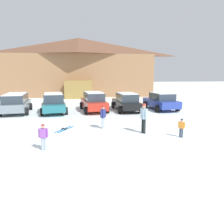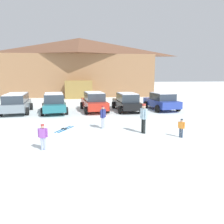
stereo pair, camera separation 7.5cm
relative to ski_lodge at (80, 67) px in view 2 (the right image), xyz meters
name	(u,v)px [view 2 (the right image)]	position (x,y,z in m)	size (l,w,h in m)	color
ground	(112,168)	(1.12, -27.25, -4.36)	(160.00, 160.00, 0.00)	white
ski_lodge	(80,67)	(0.00, 0.00, 0.00)	(22.27, 10.16, 8.60)	#986D48
parked_grey_wagon	(17,102)	(-5.38, -15.18, -3.46)	(2.53, 4.64, 1.66)	gray
parked_teal_hatchback	(54,103)	(-2.25, -15.37, -3.52)	(2.56, 4.93, 1.68)	#236E79
parked_red_sedan	(94,101)	(1.20, -15.14, -3.50)	(2.48, 4.86, 1.72)	red
parked_black_sedan	(127,102)	(4.14, -15.32, -3.55)	(2.28, 4.66, 1.61)	black
parked_blue_hatchback	(162,101)	(7.43, -15.28, -3.55)	(2.54, 4.41, 1.59)	#283D9A
skier_child_in_orange_jacket	(181,127)	(5.22, -24.04, -3.80)	(0.28, 0.28, 0.99)	#2F3F58
skier_child_in_purple_jacket	(43,136)	(-1.60, -25.04, -3.70)	(0.43, 0.21, 1.16)	#9DACD5
skier_adult_in_blue_parka	(144,117)	(3.50, -22.93, -3.42)	(0.31, 0.61, 1.67)	black
skier_teen_in_navy_coat	(103,116)	(1.36, -21.59, -3.57)	(0.36, 0.44, 1.41)	#A5AFC8
pair_of_skis	(64,129)	(-0.96, -21.49, -4.34)	(1.07, 1.59, 0.08)	#176AAE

